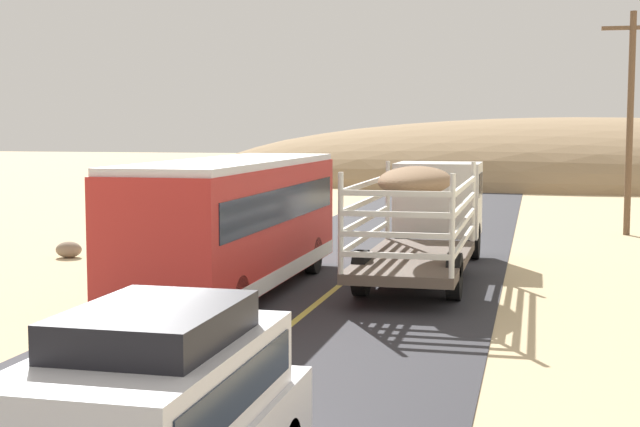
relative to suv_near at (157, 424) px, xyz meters
The scene contains 6 objects.
suv_near is the anchor object (origin of this frame).
livestock_truck 17.35m from the suv_near, 87.90° to the left, with size 2.53×9.70×3.02m.
bus 12.96m from the suv_near, 105.48° to the left, with size 2.54×10.00×3.21m.
power_pole_mid 28.12m from the suv_near, 75.90° to the left, with size 2.20×0.24×8.18m.
boulder_far_horizon 19.95m from the suv_near, 121.45° to the left, with size 0.79×0.72×0.49m, color #84705B.
distant_hill 60.89m from the suv_near, 84.08° to the left, with size 56.47×27.50×9.34m, color #997C5A.
Camera 1 is at (4.76, -9.15, 4.01)m, focal length 50.70 mm.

